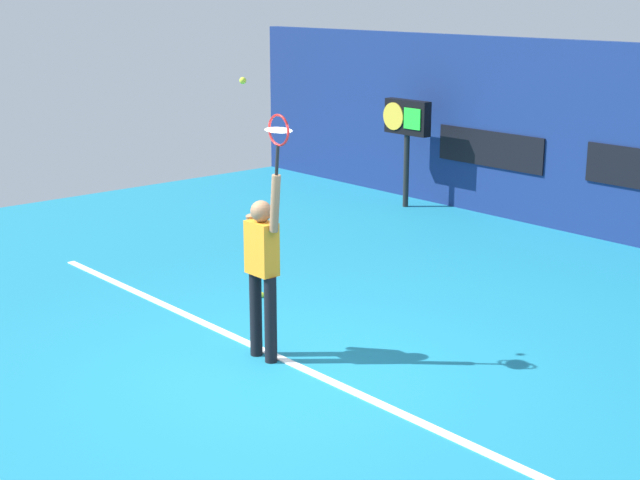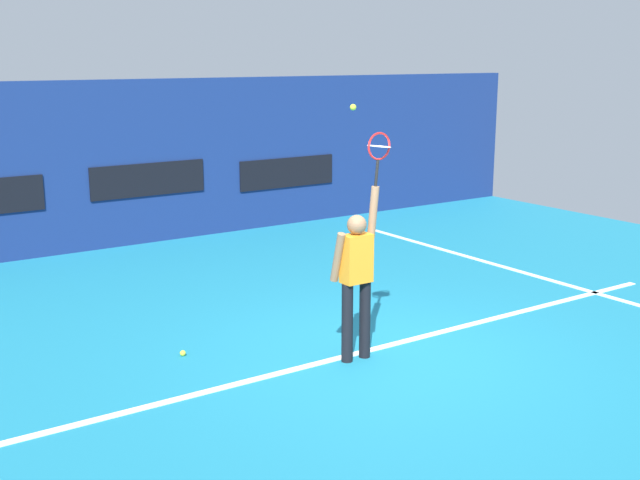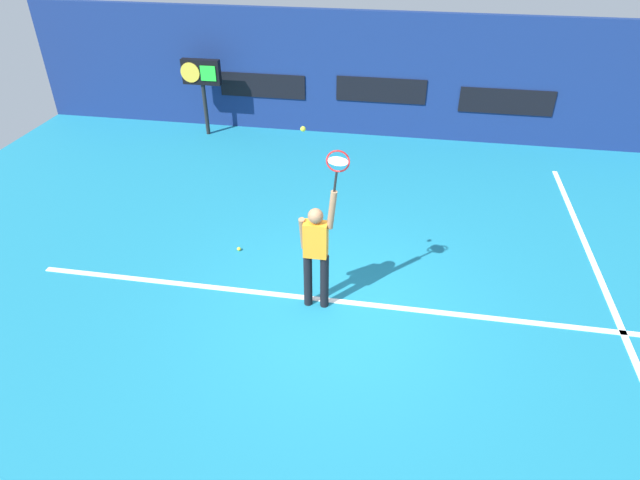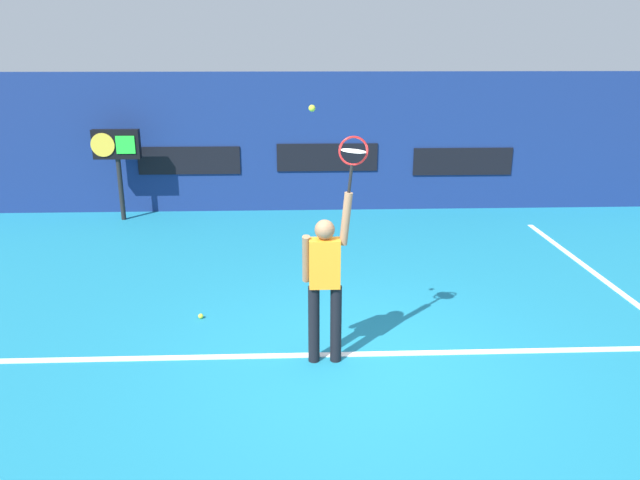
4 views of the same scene
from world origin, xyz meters
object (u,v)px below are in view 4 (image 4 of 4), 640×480
(tennis_racket, at_px, (353,154))
(scoreboard_clock, at_px, (117,149))
(tennis_player, at_px, (325,279))
(tennis_ball, at_px, (312,108))
(spare_ball, at_px, (201,316))

(tennis_racket, distance_m, scoreboard_clock, 7.61)
(tennis_player, relative_size, scoreboard_clock, 1.05)
(tennis_ball, bearing_deg, tennis_player, 35.25)
(tennis_player, distance_m, tennis_ball, 1.87)
(spare_ball, bearing_deg, scoreboard_clock, 115.12)
(spare_ball, bearing_deg, tennis_ball, -41.66)
(scoreboard_clock, bearing_deg, spare_ball, -64.88)
(tennis_ball, bearing_deg, tennis_racket, 12.27)
(tennis_racket, height_order, scoreboard_clock, tennis_racket)
(tennis_ball, xyz_separation_m, scoreboard_clock, (-3.83, 6.34, -1.38))
(tennis_player, bearing_deg, tennis_ball, -144.75)
(scoreboard_clock, bearing_deg, tennis_racket, -55.74)
(scoreboard_clock, bearing_deg, tennis_ball, -58.89)
(tennis_player, height_order, tennis_racket, tennis_racket)
(tennis_player, distance_m, spare_ball, 2.23)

